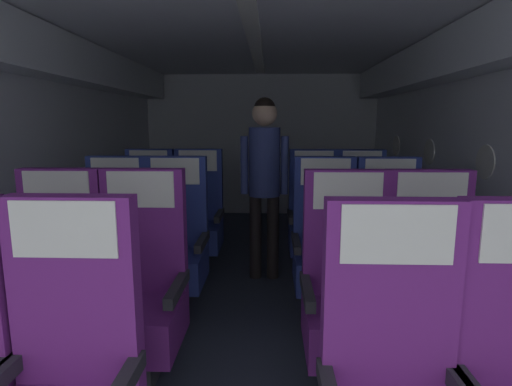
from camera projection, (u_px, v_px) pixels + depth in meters
ground at (251, 302)px, 3.28m from camera, size 3.81×6.91×0.02m
fuselage_shell at (253, 103)px, 3.29m from camera, size 3.69×6.56×2.22m
seat_b_left_window at (57, 294)px, 2.23m from camera, size 0.49×0.48×1.18m
seat_b_left_aisle at (141, 295)px, 2.21m from camera, size 0.49×0.48×1.18m
seat_b_right_aisle at (431, 299)px, 2.16m from camera, size 0.49×0.48×1.18m
seat_b_right_window at (347, 299)px, 2.17m from camera, size 0.49×0.48×1.18m
seat_c_left_window at (115, 247)px, 3.07m from camera, size 0.49×0.48×1.18m
seat_c_left_aisle at (175, 248)px, 3.05m from camera, size 0.49×0.48×1.18m
seat_c_right_aisle at (389, 251)px, 2.98m from camera, size 0.49×0.48×1.18m
seat_c_right_window at (325, 249)px, 3.01m from camera, size 0.49×0.48×1.18m
seat_d_left_window at (148, 221)px, 3.90m from camera, size 0.49×0.48×1.18m
seat_d_left_aisle at (198, 221)px, 3.90m from camera, size 0.49×0.48×1.18m
seat_d_right_aisle at (361, 222)px, 3.84m from camera, size 0.49×0.48×1.18m
seat_d_right_window at (313, 222)px, 3.84m from camera, size 0.49×0.48×1.18m
flight_attendant at (264, 169)px, 3.61m from camera, size 0.43×0.28×1.65m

